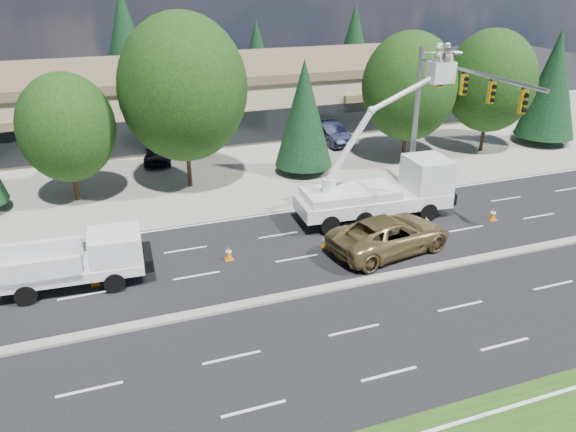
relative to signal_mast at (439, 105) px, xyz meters
name	(u,v)px	position (x,y,z in m)	size (l,w,h in m)	color
ground	(322,290)	(-10.03, -7.04, -6.06)	(140.00, 140.00, 0.00)	black
concrete_apron	(217,159)	(-10.03, 12.96, -6.05)	(140.00, 22.00, 0.01)	gray
road_median	(322,289)	(-10.03, -7.04, -6.00)	(120.00, 0.55, 0.12)	gray
strip_mall	(189,95)	(-10.03, 22.93, -3.23)	(50.40, 15.40, 5.50)	tan
tree_front_c	(66,128)	(-20.03, 7.96, -1.49)	(5.63, 5.63, 7.81)	#332114
tree_front_d	(183,88)	(-13.03, 7.96, 0.37)	(7.91, 7.91, 10.98)	#332114
tree_front_e	(304,113)	(-5.03, 7.96, -1.87)	(3.96, 3.96, 7.80)	#332114
tree_front_f	(409,87)	(2.97, 7.96, -0.61)	(6.71, 6.71, 9.31)	#332114
tree_front_g	(491,81)	(9.97, 7.96, -0.66)	(6.64, 6.64, 9.22)	#332114
tree_front_h	(553,83)	(15.97, 7.96, -1.21)	(4.58, 4.58, 9.03)	#332114
tree_back_b	(126,42)	(-14.03, 34.96, 0.12)	(5.84, 5.84, 11.52)	#332114
tree_back_c	(257,54)	(-0.03, 34.96, -1.68)	(4.14, 4.14, 8.16)	#332114
tree_back_d	(354,43)	(11.97, 34.96, -0.98)	(4.80, 4.80, 9.46)	#332114
signal_mast	(439,105)	(0.00, 0.00, 0.00)	(2.76, 10.16, 9.00)	gray
utility_pickup	(83,265)	(-19.92, -2.87, -5.08)	(6.32, 2.73, 2.38)	white
bucket_truck	(391,182)	(-3.26, -0.90, -3.93)	(9.62, 3.25, 9.60)	white
traffic_cone_a	(95,278)	(-19.50, -3.05, -5.72)	(0.40, 0.40, 0.70)	orange
traffic_cone_b	(229,253)	(-13.21, -2.79, -5.72)	(0.40, 0.40, 0.70)	orange
traffic_cone_c	(326,241)	(-8.19, -3.22, -5.72)	(0.40, 0.40, 0.70)	orange
traffic_cone_d	(426,222)	(-2.07, -2.95, -5.72)	(0.40, 0.40, 0.70)	orange
traffic_cone_e	(493,214)	(2.11, -3.33, -5.72)	(0.40, 0.40, 0.70)	orange
minivan	(390,235)	(-5.33, -4.66, -5.16)	(2.99, 6.48, 1.80)	olive
parked_car_west	(160,150)	(-14.08, 13.96, -5.24)	(1.92, 4.78, 1.63)	black
parked_car_east	(330,133)	(-0.31, 13.96, -5.22)	(1.77, 5.07, 1.67)	black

